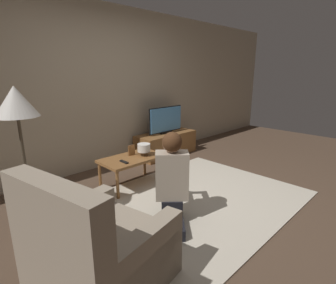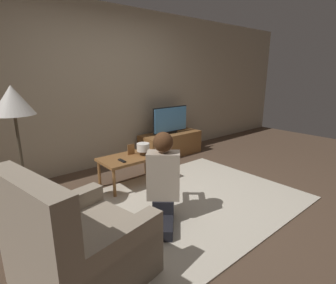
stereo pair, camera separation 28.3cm
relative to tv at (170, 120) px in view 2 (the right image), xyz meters
name	(u,v)px [view 2 (the right image)]	position (x,y,z in m)	size (l,w,h in m)	color
ground_plane	(183,204)	(-1.18, -1.60, -0.69)	(10.00, 10.00, 0.00)	brown
wall_back	(103,88)	(-1.18, 0.33, 0.61)	(10.00, 0.06, 2.60)	tan
rug	(183,204)	(-1.18, -1.60, -0.68)	(2.91, 2.05, 0.02)	beige
tv_stand	(170,144)	(0.00, 0.00, -0.47)	(1.21, 0.49, 0.43)	brown
tv	(170,120)	(0.00, 0.00, 0.00)	(0.80, 0.08, 0.50)	black
coffee_table	(131,160)	(-1.33, -0.70, -0.31)	(0.87, 0.50, 0.42)	brown
floor_lamp	(14,108)	(-2.68, -0.77, 0.53)	(0.39, 0.39, 1.44)	#4C4233
armchair	(78,248)	(-2.61, -1.98, -0.40)	(0.99, 1.01, 0.95)	gray
person_kneeling	(163,178)	(-1.58, -1.73, -0.19)	(0.74, 0.77, 0.97)	black
picture_frame	(131,149)	(-1.27, -0.62, -0.19)	(0.11, 0.01, 0.15)	brown
table_lamp	(143,148)	(-1.15, -0.75, -0.17)	(0.18, 0.18, 0.17)	#4C3823
remote	(122,161)	(-1.53, -0.80, -0.26)	(0.04, 0.15, 0.02)	black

